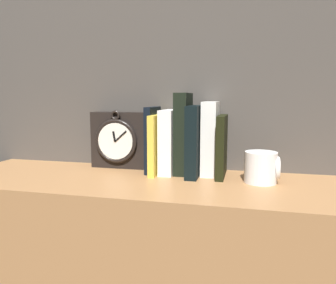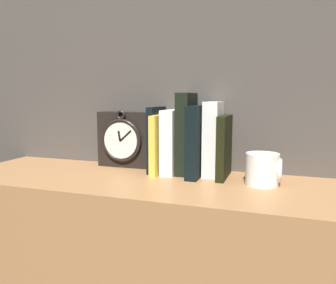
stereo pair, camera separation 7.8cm
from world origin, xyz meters
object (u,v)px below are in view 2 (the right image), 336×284
object	(u,v)px
clock	(125,139)
book_slot1_yellow	(161,144)
book_slot4_black	(197,141)
book_slot5_white	(213,139)
book_slot3_black	(186,134)
book_slot0_black	(157,139)
book_slot6_black	(224,147)
book_slot2_white	(173,142)
mug	(263,169)

from	to	relation	value
clock	book_slot1_yellow	distance (m)	0.15
book_slot4_black	book_slot5_white	bearing A→B (deg)	28.47
book_slot3_black	book_slot5_white	world-z (taller)	book_slot3_black
clock	book_slot4_black	xyz separation A→B (m)	(0.25, -0.05, 0.01)
book_slot0_black	book_slot4_black	distance (m)	0.13
book_slot1_yellow	book_slot3_black	distance (m)	0.08
clock	book_slot6_black	size ratio (longest dim) A/B	1.06
book_slot1_yellow	book_slot2_white	distance (m)	0.04
book_slot4_black	mug	world-z (taller)	book_slot4_black
clock	book_slot0_black	world-z (taller)	book_slot0_black
book_slot3_black	book_slot1_yellow	bearing A→B (deg)	-167.29
book_slot3_black	book_slot5_white	distance (m)	0.08
book_slot1_yellow	book_slot2_white	size ratio (longest dim) A/B	0.92
clock	mug	size ratio (longest dim) A/B	2.05
book_slot0_black	mug	world-z (taller)	book_slot0_black
clock	book_slot0_black	distance (m)	0.12
book_slot1_yellow	book_slot3_black	size ratio (longest dim) A/B	0.73
clock	book_slot4_black	bearing A→B (deg)	-10.31
clock	book_slot0_black	xyz separation A→B (m)	(0.12, -0.03, 0.01)
book_slot0_black	book_slot1_yellow	bearing A→B (deg)	-37.83
book_slot2_white	mug	xyz separation A→B (m)	(0.26, -0.06, -0.05)
book_slot0_black	book_slot2_white	world-z (taller)	book_slot0_black
book_slot0_black	book_slot3_black	bearing A→B (deg)	1.10
book_slot0_black	book_slot3_black	xyz separation A→B (m)	(0.09, 0.00, 0.02)
clock	book_slot2_white	size ratio (longest dim) A/B	0.98
book_slot2_white	book_slot5_white	bearing A→B (deg)	4.22
book_slot3_black	book_slot2_white	bearing A→B (deg)	-170.78
book_slot2_white	book_slot1_yellow	bearing A→B (deg)	-163.25
book_slot1_yellow	book_slot4_black	bearing A→B (deg)	-1.61
book_slot1_yellow	book_slot6_black	bearing A→B (deg)	0.60
book_slot0_black	book_slot3_black	size ratio (longest dim) A/B	0.83
book_slot1_yellow	book_slot5_white	xyz separation A→B (m)	(0.15, 0.02, 0.02)
book_slot3_black	mug	size ratio (longest dim) A/B	2.63
clock	book_slot0_black	bearing A→B (deg)	-13.00
clock	book_slot4_black	distance (m)	0.26
book_slot0_black	mug	bearing A→B (deg)	-11.34
book_slot1_yellow	book_slot2_white	bearing A→B (deg)	16.75
book_slot6_black	book_slot3_black	bearing A→B (deg)	172.67
clock	book_slot5_white	world-z (taller)	book_slot5_white
book_slot3_black	book_slot6_black	xyz separation A→B (m)	(0.11, -0.01, -0.03)
book_slot1_yellow	book_slot5_white	bearing A→B (deg)	7.07
book_slot4_black	clock	bearing A→B (deg)	169.69
clock	book_slot2_white	world-z (taller)	book_slot2_white
book_slot6_black	book_slot2_white	bearing A→B (deg)	176.97
book_slot5_white	mug	size ratio (longest dim) A/B	2.35
mug	book_slot2_white	bearing A→B (deg)	167.44
book_slot3_black	mug	world-z (taller)	book_slot3_black
book_slot1_yellow	book_slot6_black	size ratio (longest dim) A/B	1.00
book_slot0_black	book_slot4_black	world-z (taller)	book_slot4_black
book_slot2_white	mug	size ratio (longest dim) A/B	2.08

